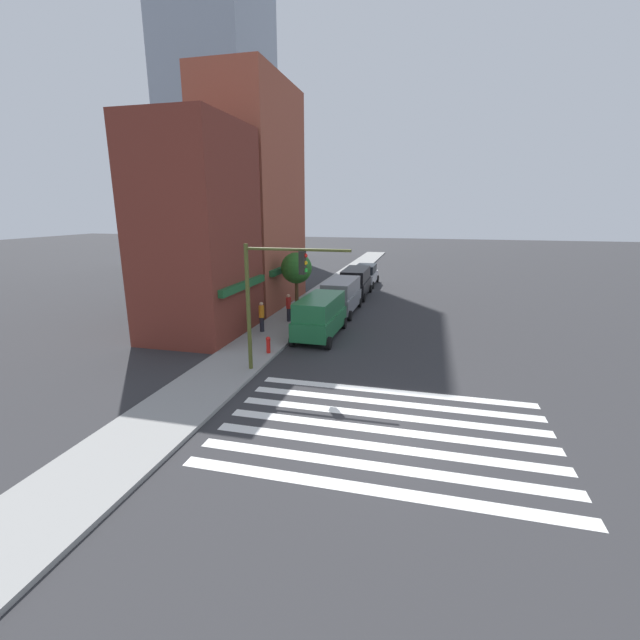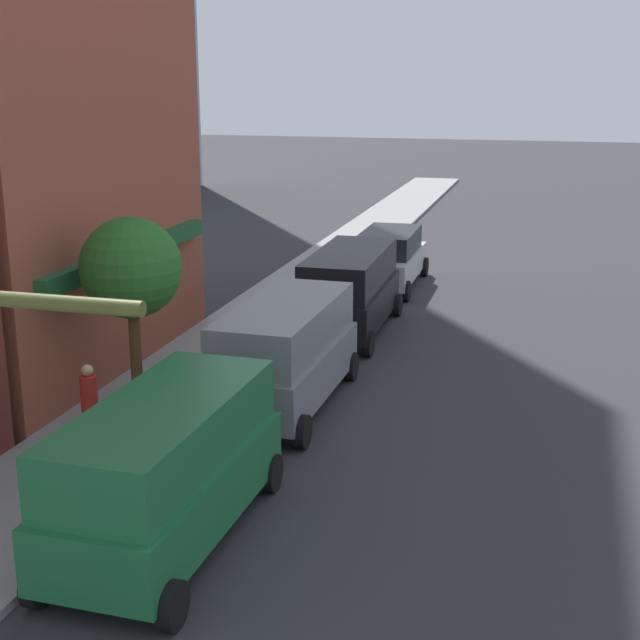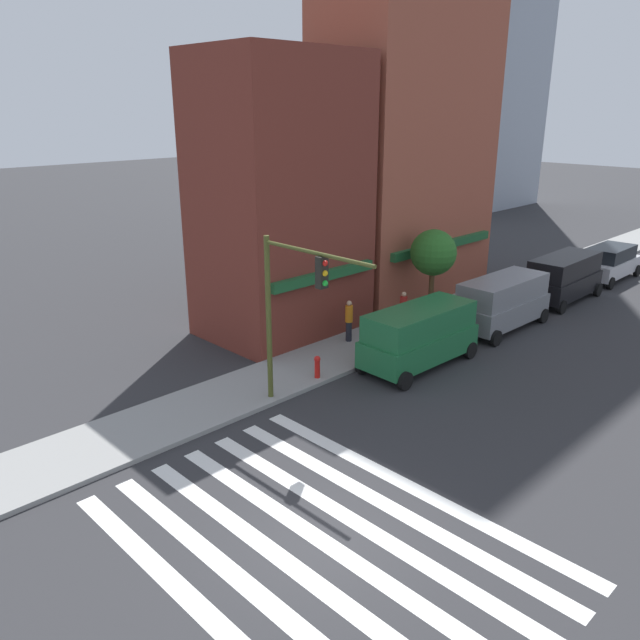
% 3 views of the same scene
% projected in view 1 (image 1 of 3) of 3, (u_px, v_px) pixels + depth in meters
% --- Properties ---
extents(ground_plane, '(200.00, 200.00, 0.00)m').
position_uv_depth(ground_plane, '(384.00, 430.00, 14.15)').
color(ground_plane, '#2D2D30').
extents(sidewalk_left, '(120.00, 3.00, 0.15)m').
position_uv_depth(sidewalk_left, '(182.00, 404.00, 15.90)').
color(sidewalk_left, gray).
rests_on(sidewalk_left, ground_plane).
extents(crosswalk_stripes, '(6.88, 10.80, 0.01)m').
position_uv_depth(crosswalk_stripes, '(384.00, 430.00, 14.14)').
color(crosswalk_stripes, silver).
rests_on(crosswalk_stripes, ground_plane).
extents(storefront_row, '(16.28, 5.30, 15.79)m').
position_uv_depth(storefront_row, '(238.00, 208.00, 28.56)').
color(storefront_row, maroon).
rests_on(storefront_row, ground_plane).
extents(tower_distant, '(14.32, 12.03, 57.41)m').
position_uv_depth(tower_distant, '(216.00, 42.00, 56.75)').
color(tower_distant, '#939EAD').
rests_on(tower_distant, ground_plane).
extents(traffic_signal, '(0.32, 4.59, 5.71)m').
position_uv_depth(traffic_signal, '(271.00, 287.00, 18.07)').
color(traffic_signal, '#474C1E').
rests_on(traffic_signal, ground_plane).
extents(van_green, '(5.05, 2.22, 2.34)m').
position_uv_depth(van_green, '(320.00, 315.00, 24.24)').
color(van_green, '#1E6638').
rests_on(van_green, ground_plane).
extents(van_grey, '(5.03, 2.22, 2.34)m').
position_uv_depth(van_grey, '(341.00, 295.00, 29.99)').
color(van_grey, slate).
rests_on(van_grey, ground_plane).
extents(van_black, '(5.03, 2.22, 2.34)m').
position_uv_depth(van_black, '(356.00, 281.00, 35.70)').
color(van_black, black).
rests_on(van_black, ground_plane).
extents(suv_silver, '(4.71, 2.12, 1.94)m').
position_uv_depth(suv_silver, '(366.00, 274.00, 41.25)').
color(suv_silver, '#B7B7BC').
rests_on(suv_silver, ground_plane).
extents(pedestrian_red_jacket, '(0.32, 0.32, 1.77)m').
position_uv_depth(pedestrian_red_jacket, '(289.00, 307.00, 27.19)').
color(pedestrian_red_jacket, '#23232D').
rests_on(pedestrian_red_jacket, sidewalk_left).
extents(pedestrian_orange_vest, '(0.32, 0.32, 1.77)m').
position_uv_depth(pedestrian_orange_vest, '(262.00, 316.00, 24.89)').
color(pedestrian_orange_vest, '#23232D').
rests_on(pedestrian_orange_vest, sidewalk_left).
extents(fire_hydrant, '(0.24, 0.24, 0.84)m').
position_uv_depth(fire_hydrant, '(268.00, 344.00, 21.25)').
color(fire_hydrant, red).
rests_on(fire_hydrant, sidewalk_left).
extents(street_tree, '(2.09, 2.09, 4.18)m').
position_uv_depth(street_tree, '(296.00, 268.00, 28.73)').
color(street_tree, brown).
rests_on(street_tree, sidewalk_left).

